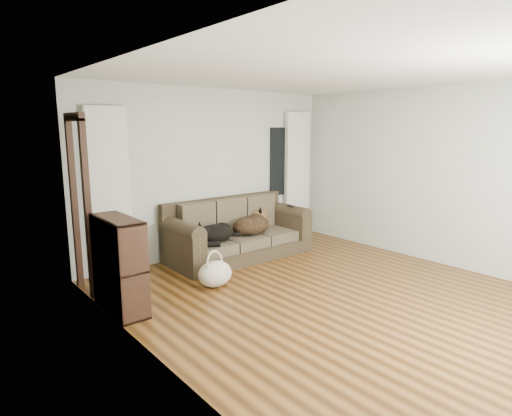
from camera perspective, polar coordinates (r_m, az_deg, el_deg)
floor at (r=5.32m, az=9.89°, el=-11.55°), size 5.00×5.00×0.00m
ceiling at (r=4.97m, az=10.89°, el=17.45°), size 5.00×5.00×0.00m
wall_back at (r=6.85m, az=-5.80°, el=4.77°), size 4.50×0.04×2.60m
wall_left at (r=3.59m, az=-13.58°, el=-0.83°), size 0.04×5.00×2.60m
wall_right at (r=6.84m, az=22.70°, el=3.99°), size 0.04×5.00×2.60m
curtain_left at (r=6.03m, az=-18.91°, el=2.01°), size 0.55×0.08×2.25m
curtain_right at (r=7.94m, az=5.45°, el=4.50°), size 0.55×0.08×2.25m
window_pane at (r=7.72m, az=3.36°, el=6.21°), size 0.50×0.03×1.20m
door_casing at (r=5.54m, az=-22.32°, el=0.02°), size 0.07×0.60×2.10m
sofa at (r=6.65m, az=-2.18°, el=-2.79°), size 2.26×0.98×0.93m
dog_black_lab at (r=6.26m, az=-5.83°, el=-3.43°), size 0.65×0.48×0.26m
dog_shepherd at (r=6.76m, az=-0.52°, el=-2.21°), size 0.78×0.61×0.31m
tv_remote at (r=7.09m, az=4.67°, el=0.33°), size 0.09×0.19×0.02m
tote_bag at (r=5.53m, az=-5.49°, el=-8.80°), size 0.46×0.36×0.33m
bookshelf at (r=4.94m, az=-17.74°, el=-7.50°), size 0.37×0.86×1.05m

